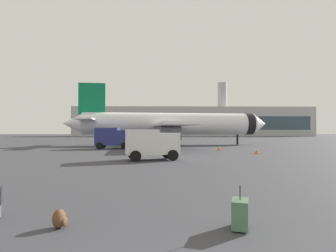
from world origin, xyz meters
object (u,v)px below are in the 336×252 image
(service_truck, at_px, (113,137))
(rolling_suitcase, at_px, (240,214))
(safety_cone_mid, at_px, (219,148))
(airplane_at_gate, at_px, (170,124))
(traveller_backpack, at_px, (60,219))
(safety_cone_near, at_px, (257,151))
(cargo_van, at_px, (151,143))

(service_truck, bearing_deg, rolling_suitcase, -74.34)
(service_truck, distance_m, safety_cone_mid, 14.56)
(rolling_suitcase, bearing_deg, service_truck, 105.66)
(airplane_at_gate, bearing_deg, traveller_backpack, -95.78)
(service_truck, distance_m, safety_cone_near, 19.19)
(service_truck, distance_m, cargo_van, 15.95)
(cargo_van, xyz_separation_m, safety_cone_near, (11.16, 6.10, -1.13))
(safety_cone_mid, xyz_separation_m, rolling_suitcase, (-5.32, -27.62, 0.09))
(traveller_backpack, bearing_deg, cargo_van, 83.88)
(airplane_at_gate, height_order, cargo_van, airplane_at_gate)
(airplane_at_gate, xyz_separation_m, rolling_suitcase, (0.50, -40.57, -3.27))
(airplane_at_gate, relative_size, safety_cone_mid, 58.22)
(safety_cone_near, relative_size, safety_cone_mid, 1.04)
(safety_cone_near, height_order, safety_cone_mid, safety_cone_near)
(safety_cone_near, distance_m, rolling_suitcase, 23.94)
(airplane_at_gate, distance_m, safety_cone_near, 20.42)
(cargo_van, bearing_deg, airplane_at_gate, 84.44)
(safety_cone_mid, bearing_deg, safety_cone_near, -59.95)
(airplane_at_gate, distance_m, service_truck, 12.67)
(service_truck, distance_m, rolling_suitcase, 32.40)
(safety_cone_mid, bearing_deg, traveller_backpack, -109.85)
(cargo_van, bearing_deg, rolling_suitcase, -80.11)
(safety_cone_mid, distance_m, rolling_suitcase, 28.12)
(cargo_van, relative_size, rolling_suitcase, 4.29)
(safety_cone_mid, bearing_deg, airplane_at_gate, 114.17)
(rolling_suitcase, bearing_deg, traveller_backpack, 177.63)
(service_truck, bearing_deg, cargo_van, -68.32)
(airplane_at_gate, height_order, rolling_suitcase, airplane_at_gate)
(service_truck, xyz_separation_m, traveller_backpack, (4.16, -30.99, -1.37))
(safety_cone_near, relative_size, traveller_backpack, 1.33)
(safety_cone_mid, bearing_deg, rolling_suitcase, -100.90)
(airplane_at_gate, height_order, traveller_backpack, airplane_at_gate)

